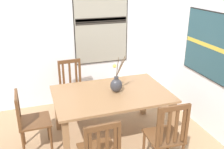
{
  "coord_description": "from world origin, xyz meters",
  "views": [
    {
      "loc": [
        -0.72,
        -2.71,
        2.34
      ],
      "look_at": [
        0.36,
        0.55,
        0.98
      ],
      "focal_mm": 40.58,
      "sensor_mm": 36.0,
      "label": 1
    }
  ],
  "objects_px": {
    "painting_on_side_wall": "(208,45)",
    "chair_1": "(30,120)",
    "chair_0": "(166,136)",
    "dining_table": "(111,99)",
    "centerpiece_vase": "(116,84)",
    "chair_3": "(72,88)",
    "painting_on_back_wall": "(101,29)"
  },
  "relations": [
    {
      "from": "painting_on_side_wall",
      "to": "chair_1",
      "type": "bearing_deg",
      "value": 176.96
    },
    {
      "from": "centerpiece_vase",
      "to": "chair_3",
      "type": "height_order",
      "value": "centerpiece_vase"
    },
    {
      "from": "dining_table",
      "to": "chair_0",
      "type": "distance_m",
      "value": 1.0
    },
    {
      "from": "chair_0",
      "to": "chair_1",
      "type": "xyz_separation_m",
      "value": [
        -1.57,
        0.93,
        -0.02
      ]
    },
    {
      "from": "centerpiece_vase",
      "to": "painting_on_side_wall",
      "type": "bearing_deg",
      "value": -5.38
    },
    {
      "from": "dining_table",
      "to": "painting_on_back_wall",
      "type": "distance_m",
      "value": 1.57
    },
    {
      "from": "chair_3",
      "to": "painting_on_side_wall",
      "type": "xyz_separation_m",
      "value": [
        1.91,
        -1.0,
        0.86
      ]
    },
    {
      "from": "centerpiece_vase",
      "to": "painting_on_side_wall",
      "type": "height_order",
      "value": "painting_on_side_wall"
    },
    {
      "from": "painting_on_back_wall",
      "to": "painting_on_side_wall",
      "type": "xyz_separation_m",
      "value": [
        1.24,
        -1.47,
        -0.04
      ]
    },
    {
      "from": "chair_3",
      "to": "painting_on_back_wall",
      "type": "xyz_separation_m",
      "value": [
        0.68,
        0.47,
        0.91
      ]
    },
    {
      "from": "centerpiece_vase",
      "to": "chair_0",
      "type": "height_order",
      "value": "centerpiece_vase"
    },
    {
      "from": "chair_0",
      "to": "chair_1",
      "type": "relative_size",
      "value": 1.1
    },
    {
      "from": "chair_0",
      "to": "painting_on_side_wall",
      "type": "height_order",
      "value": "painting_on_side_wall"
    },
    {
      "from": "dining_table",
      "to": "chair_0",
      "type": "relative_size",
      "value": 1.67
    },
    {
      "from": "chair_3",
      "to": "painting_on_side_wall",
      "type": "relative_size",
      "value": 0.94
    },
    {
      "from": "chair_3",
      "to": "painting_on_back_wall",
      "type": "relative_size",
      "value": 0.74
    },
    {
      "from": "painting_on_side_wall",
      "to": "painting_on_back_wall",
      "type": "bearing_deg",
      "value": 130.05
    },
    {
      "from": "chair_1",
      "to": "chair_3",
      "type": "height_order",
      "value": "chair_3"
    },
    {
      "from": "centerpiece_vase",
      "to": "chair_3",
      "type": "xyz_separation_m",
      "value": [
        -0.51,
        0.87,
        -0.36
      ]
    },
    {
      "from": "chair_0",
      "to": "chair_3",
      "type": "xyz_separation_m",
      "value": [
        -0.84,
        1.79,
        -0.01
      ]
    },
    {
      "from": "chair_0",
      "to": "chair_1",
      "type": "height_order",
      "value": "chair_0"
    },
    {
      "from": "chair_1",
      "to": "chair_3",
      "type": "relative_size",
      "value": 0.93
    },
    {
      "from": "chair_3",
      "to": "chair_1",
      "type": "bearing_deg",
      "value": -130.35
    },
    {
      "from": "centerpiece_vase",
      "to": "chair_0",
      "type": "xyz_separation_m",
      "value": [
        0.33,
        -0.92,
        -0.35
      ]
    },
    {
      "from": "painting_on_side_wall",
      "to": "centerpiece_vase",
      "type": "bearing_deg",
      "value": 174.62
    },
    {
      "from": "centerpiece_vase",
      "to": "painting_on_back_wall",
      "type": "bearing_deg",
      "value": 82.93
    },
    {
      "from": "chair_3",
      "to": "dining_table",
      "type": "bearing_deg",
      "value": -63.89
    },
    {
      "from": "dining_table",
      "to": "chair_1",
      "type": "relative_size",
      "value": 1.84
    },
    {
      "from": "dining_table",
      "to": "centerpiece_vase",
      "type": "bearing_deg",
      "value": 9.31
    },
    {
      "from": "chair_3",
      "to": "painting_on_back_wall",
      "type": "bearing_deg",
      "value": 34.73
    },
    {
      "from": "painting_on_back_wall",
      "to": "chair_0",
      "type": "bearing_deg",
      "value": -85.96
    },
    {
      "from": "chair_1",
      "to": "painting_on_side_wall",
      "type": "relative_size",
      "value": 0.87
    }
  ]
}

